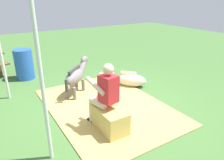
{
  "coord_description": "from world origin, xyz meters",
  "views": [
    {
      "loc": [
        -3.91,
        2.36,
        2.45
      ],
      "look_at": [
        0.12,
        -0.15,
        0.55
      ],
      "focal_mm": 34.21,
      "sensor_mm": 36.0,
      "label": 1
    }
  ],
  "objects_px": {
    "tent_pole_left": "(42,84)",
    "tent_pole_right": "(0,48)",
    "hay_bale": "(110,120)",
    "pony_lying": "(127,79)",
    "pony_standing": "(76,75)",
    "water_barrel": "(24,64)",
    "person_seated": "(104,93)"
  },
  "relations": [
    {
      "from": "person_seated",
      "to": "hay_bale",
      "type": "bearing_deg",
      "value": -172.13
    },
    {
      "from": "hay_bale",
      "to": "pony_lying",
      "type": "relative_size",
      "value": 0.64
    },
    {
      "from": "pony_standing",
      "to": "hay_bale",
      "type": "bearing_deg",
      "value": 176.49
    },
    {
      "from": "pony_standing",
      "to": "pony_lying",
      "type": "bearing_deg",
      "value": -100.09
    },
    {
      "from": "tent_pole_left",
      "to": "tent_pole_right",
      "type": "xyz_separation_m",
      "value": [
        2.69,
        0.26,
        0.0
      ]
    },
    {
      "from": "person_seated",
      "to": "pony_standing",
      "type": "bearing_deg",
      "value": -4.58
    },
    {
      "from": "pony_standing",
      "to": "water_barrel",
      "type": "bearing_deg",
      "value": 26.04
    },
    {
      "from": "tent_pole_left",
      "to": "pony_standing",
      "type": "bearing_deg",
      "value": -33.11
    },
    {
      "from": "person_seated",
      "to": "tent_pole_right",
      "type": "height_order",
      "value": "tent_pole_right"
    },
    {
      "from": "tent_pole_left",
      "to": "water_barrel",
      "type": "bearing_deg",
      "value": -5.72
    },
    {
      "from": "hay_bale",
      "to": "water_barrel",
      "type": "distance_m",
      "value": 3.85
    },
    {
      "from": "tent_pole_left",
      "to": "hay_bale",
      "type": "bearing_deg",
      "value": -82.72
    },
    {
      "from": "pony_standing",
      "to": "water_barrel",
      "type": "height_order",
      "value": "water_barrel"
    },
    {
      "from": "pony_standing",
      "to": "tent_pole_right",
      "type": "height_order",
      "value": "tent_pole_right"
    },
    {
      "from": "person_seated",
      "to": "water_barrel",
      "type": "xyz_separation_m",
      "value": [
        3.6,
        0.79,
        -0.27
      ]
    },
    {
      "from": "hay_bale",
      "to": "water_barrel",
      "type": "height_order",
      "value": "water_barrel"
    },
    {
      "from": "person_seated",
      "to": "tent_pole_left",
      "type": "xyz_separation_m",
      "value": [
        -0.31,
        1.18,
        0.56
      ]
    },
    {
      "from": "water_barrel",
      "to": "tent_pole_right",
      "type": "bearing_deg",
      "value": 151.92
    },
    {
      "from": "tent_pole_left",
      "to": "pony_lying",
      "type": "bearing_deg",
      "value": -57.56
    },
    {
      "from": "pony_lying",
      "to": "tent_pole_left",
      "type": "distance_m",
      "value": 3.46
    },
    {
      "from": "tent_pole_left",
      "to": "person_seated",
      "type": "bearing_deg",
      "value": -75.09
    },
    {
      "from": "tent_pole_left",
      "to": "tent_pole_right",
      "type": "bearing_deg",
      "value": 5.52
    },
    {
      "from": "pony_lying",
      "to": "tent_pole_right",
      "type": "relative_size",
      "value": 0.46
    },
    {
      "from": "person_seated",
      "to": "water_barrel",
      "type": "height_order",
      "value": "person_seated"
    },
    {
      "from": "pony_lying",
      "to": "tent_pole_right",
      "type": "xyz_separation_m",
      "value": [
        0.93,
        3.03,
        1.1
      ]
    },
    {
      "from": "pony_lying",
      "to": "water_barrel",
      "type": "distance_m",
      "value": 3.22
    },
    {
      "from": "pony_standing",
      "to": "tent_pole_right",
      "type": "relative_size",
      "value": 0.42
    },
    {
      "from": "pony_standing",
      "to": "pony_lying",
      "type": "relative_size",
      "value": 0.92
    },
    {
      "from": "hay_bale",
      "to": "person_seated",
      "type": "bearing_deg",
      "value": 7.87
    },
    {
      "from": "pony_standing",
      "to": "water_barrel",
      "type": "xyz_separation_m",
      "value": [
        1.89,
        0.92,
        -0.05
      ]
    },
    {
      "from": "pony_standing",
      "to": "water_barrel",
      "type": "relative_size",
      "value": 1.17
    },
    {
      "from": "hay_bale",
      "to": "tent_pole_left",
      "type": "height_order",
      "value": "tent_pole_left"
    }
  ]
}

